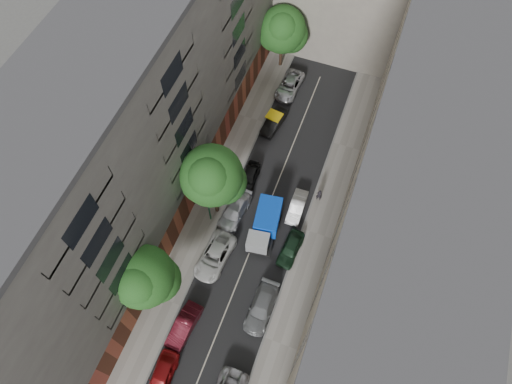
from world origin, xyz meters
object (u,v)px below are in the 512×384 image
at_px(car_left_0, 162,377).
at_px(lamp_post, 207,201).
at_px(car_left_4, 249,177).
at_px(car_right_1, 262,308).
at_px(car_left_6, 290,86).
at_px(pedestrian, 319,195).
at_px(car_left_2, 215,256).
at_px(tarp_truck, 265,224).
at_px(car_right_3, 297,207).
at_px(tree_mid, 212,178).
at_px(tree_far, 283,31).
at_px(car_left_5, 274,122).
at_px(car_left_1, 184,326).
at_px(tree_near, 144,279).
at_px(car_right_2, 291,249).
at_px(car_left_3, 234,212).

xyz_separation_m(car_left_0, lamp_post, (-2.02, 14.89, 3.16)).
xyz_separation_m(car_left_4, car_right_1, (5.78, -12.21, 0.06)).
xyz_separation_m(car_left_4, car_left_6, (-0.01, 13.19, 0.03)).
bearing_deg(pedestrian, car_left_4, -3.17).
relative_size(car_left_0, car_left_2, 0.83).
xyz_separation_m(tarp_truck, car_left_4, (-3.43, 4.79, -0.72)).
bearing_deg(car_left_6, lamp_post, -92.29).
xyz_separation_m(car_right_3, tree_mid, (-7.30, -2.97, 5.97)).
height_order(car_left_0, pedestrian, pedestrian).
bearing_deg(tree_far, tree_mid, -88.66).
distance_m(car_left_0, car_left_5, 28.00).
relative_size(car_right_3, pedestrian, 2.28).
bearing_deg(car_right_1, lamp_post, 140.23).
bearing_deg(car_left_1, tree_mid, 104.12).
xyz_separation_m(tarp_truck, lamp_post, (-5.42, -0.73, 2.52)).
height_order(car_left_0, car_left_5, car_left_0).
distance_m(lamp_post, pedestrian, 11.35).
bearing_deg(tarp_truck, tree_near, -133.38).
bearing_deg(car_left_4, car_left_0, -93.45).
xyz_separation_m(car_left_2, tree_mid, (-1.70, 4.69, 5.89)).
height_order(car_left_5, car_left_6, car_left_6).
relative_size(car_left_4, car_right_2, 0.97).
distance_m(tarp_truck, car_left_2, 5.62).
xyz_separation_m(car_right_2, pedestrian, (0.90, 6.29, 0.32)).
height_order(tarp_truck, car_left_1, tarp_truck).
xyz_separation_m(car_left_1, tree_near, (-3.50, 1.52, 4.76)).
distance_m(tarp_truck, tree_mid, 7.32).
bearing_deg(car_left_4, car_left_1, -93.42).
distance_m(car_left_6, tree_far, 6.00).
bearing_deg(car_left_6, car_left_3, -86.13).
height_order(car_left_4, pedestrian, pedestrian).
height_order(car_left_4, lamp_post, lamp_post).
bearing_deg(car_left_1, car_right_2, 63.16).
bearing_deg(tree_near, car_left_0, -59.25).
bearing_deg(car_right_1, tarp_truck, 108.55).
bearing_deg(tree_near, car_left_1, -23.47).
distance_m(car_right_1, lamp_post, 10.74).
xyz_separation_m(car_left_3, car_right_2, (6.40, -1.78, -0.04)).
distance_m(tree_near, pedestrian, 18.86).
height_order(car_right_3, lamp_post, lamp_post).
distance_m(car_left_2, car_left_3, 4.98).
relative_size(car_left_1, tree_mid, 0.45).
relative_size(tarp_truck, tree_far, 0.71).
bearing_deg(car_left_2, pedestrian, 57.17).
bearing_deg(car_left_4, car_left_2, -93.33).
xyz_separation_m(tarp_truck, car_left_3, (-3.40, 0.55, -0.66)).
distance_m(car_left_2, car_left_4, 9.21).
height_order(tree_near, tree_mid, tree_mid).
relative_size(car_left_0, tree_near, 0.53).
bearing_deg(car_right_1, car_left_3, 126.77).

